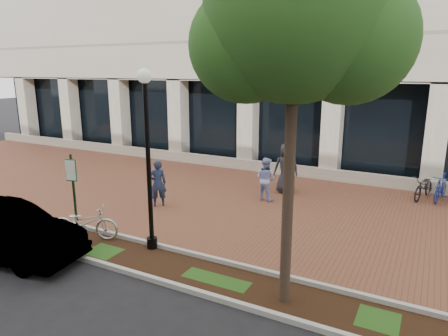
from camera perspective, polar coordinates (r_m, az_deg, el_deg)
The scene contains 13 objects.
ground at distance 14.54m, azimuth 2.46°, elevation -4.89°, with size 120.00×120.00×0.00m, color black.
brick_plaza at distance 14.54m, azimuth 2.46°, elevation -4.87°, with size 40.00×9.00×0.01m, color brown.
planting_strip at distance 10.41m, azimuth -10.43°, elevation -12.99°, with size 40.00×1.50×0.01m, color black.
curb_plaza_side at distance 10.91m, azimuth -7.97°, elevation -11.24°, with size 40.00×0.12×0.12m, color #ADACA3.
curb_street_side at distance 9.87m, azimuth -13.21°, elevation -14.33°, with size 40.00×0.12×0.12m, color #ADACA3.
parking_sign at distance 11.73m, azimuth -20.76°, elevation -2.43°, with size 0.34×0.07×2.45m.
lamppost at distance 10.30m, azimuth -10.82°, elevation 2.29°, with size 0.36×0.36×4.70m.
street_tree at distance 7.56m, azimuth 10.59°, elevation 19.69°, with size 3.93×3.27×7.31m.
locked_bicycle at distance 11.94m, azimuth -19.27°, elevation -7.39°, with size 0.66×1.90×1.00m, color silver.
pedestrian_left at distance 14.08m, azimuth -9.44°, elevation -2.18°, with size 0.60×0.39×1.65m, color #1D2A49.
pedestrian_mid at distance 14.66m, azimuth 5.97°, elevation -1.55°, with size 0.77×0.60×1.59m, color #9BACE7.
pedestrian_right at distance 15.59m, azimuth 8.84°, elevation -0.02°, with size 0.96×0.62×1.96m, color #252529.
sedan_near_curb at distance 11.58m, azimuth -28.79°, elevation -8.05°, with size 1.45×4.15×1.37m, color #ABACB0.
Camera 1 is at (5.89, -12.46, 4.65)m, focal length 32.00 mm.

